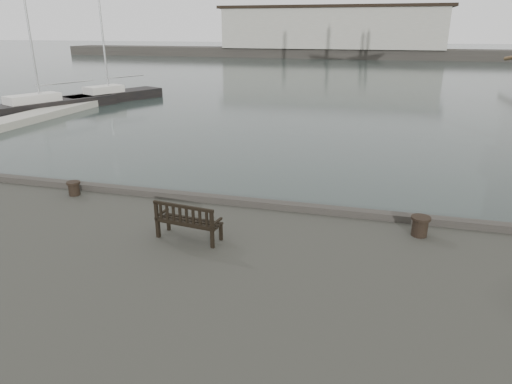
{
  "coord_description": "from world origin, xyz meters",
  "views": [
    {
      "loc": [
        3.64,
        -11.34,
        6.15
      ],
      "look_at": [
        0.69,
        -0.5,
        2.1
      ],
      "focal_mm": 32.0,
      "sensor_mm": 36.0,
      "label": 1
    }
  ],
  "objects_px": {
    "bench": "(189,228)",
    "bollard_right": "(420,226)",
    "yacht_b": "(48,108)",
    "bollard_left": "(74,188)",
    "yacht_d": "(114,98)"
  },
  "relations": [
    {
      "from": "bollard_left",
      "to": "bench",
      "type": "bearing_deg",
      "value": -22.82
    },
    {
      "from": "bench",
      "to": "bollard_left",
      "type": "relative_size",
      "value": 3.87
    },
    {
      "from": "bollard_right",
      "to": "yacht_b",
      "type": "xyz_separation_m",
      "value": [
        -26.3,
        19.92,
        -1.55
      ]
    },
    {
      "from": "bollard_right",
      "to": "yacht_d",
      "type": "height_order",
      "value": "yacht_d"
    },
    {
      "from": "bollard_right",
      "to": "yacht_b",
      "type": "bearing_deg",
      "value": 142.86
    },
    {
      "from": "bench",
      "to": "yacht_d",
      "type": "xyz_separation_m",
      "value": [
        -19.05,
        27.48,
        -1.61
      ]
    },
    {
      "from": "bench",
      "to": "bollard_right",
      "type": "xyz_separation_m",
      "value": [
        5.13,
        1.59,
        -0.04
      ]
    },
    {
      "from": "bench",
      "to": "yacht_b",
      "type": "relative_size",
      "value": 0.11
    },
    {
      "from": "bollard_left",
      "to": "bollard_right",
      "type": "bearing_deg",
      "value": -1.54
    },
    {
      "from": "bench",
      "to": "bollard_left",
      "type": "bearing_deg",
      "value": 164.45
    },
    {
      "from": "bollard_right",
      "to": "yacht_b",
      "type": "height_order",
      "value": "yacht_b"
    },
    {
      "from": "bench",
      "to": "bollard_right",
      "type": "height_order",
      "value": "bench"
    },
    {
      "from": "yacht_b",
      "to": "yacht_d",
      "type": "distance_m",
      "value": 6.34
    },
    {
      "from": "bollard_left",
      "to": "yacht_d",
      "type": "relative_size",
      "value": 0.04
    },
    {
      "from": "bollard_left",
      "to": "bollard_right",
      "type": "relative_size",
      "value": 0.86
    }
  ]
}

